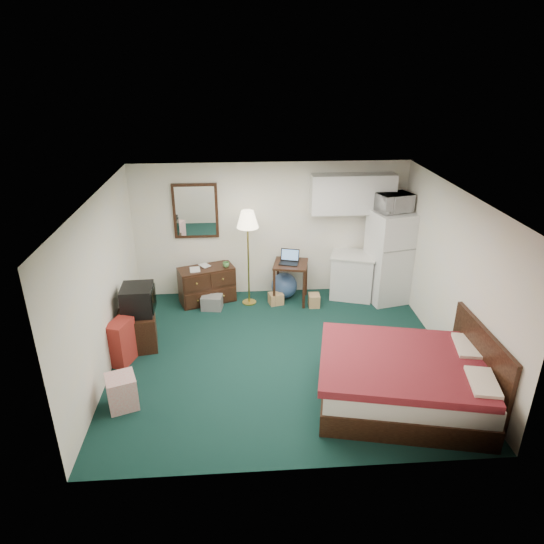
{
  "coord_description": "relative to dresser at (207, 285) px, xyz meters",
  "views": [
    {
      "loc": [
        -0.59,
        -6.23,
        4.15
      ],
      "look_at": [
        -0.11,
        0.4,
        1.22
      ],
      "focal_mm": 32.0,
      "sensor_mm": 36.0,
      "label": 1
    }
  ],
  "objects": [
    {
      "name": "desk",
      "position": [
        1.54,
        -0.09,
        0.04
      ],
      "size": [
        0.7,
        0.7,
        0.76
      ],
      "primitive_type": null,
      "rotation": [
        0.0,
        0.0,
        -0.2
      ],
      "color": "black",
      "rests_on": "floor"
    },
    {
      "name": "mug",
      "position": [
        0.37,
        0.01,
        0.4
      ],
      "size": [
        0.15,
        0.15,
        0.12
      ],
      "primitive_type": "imported",
      "rotation": [
        0.0,
        0.0,
        0.61
      ],
      "color": "#4E8746",
      "rests_on": "dresser"
    },
    {
      "name": "walls",
      "position": [
        1.2,
        -1.9,
        0.91
      ],
      "size": [
        5.01,
        4.51,
        2.5
      ],
      "color": "#EFE4C3",
      "rests_on": "floor"
    },
    {
      "name": "file_bin",
      "position": [
        0.1,
        -0.31,
        -0.21
      ],
      "size": [
        0.4,
        0.32,
        0.25
      ],
      "primitive_type": null,
      "rotation": [
        0.0,
        0.0,
        -0.14
      ],
      "color": "slate",
      "rests_on": "floor"
    },
    {
      "name": "ceiling",
      "position": [
        1.2,
        -1.9,
        2.16
      ],
      "size": [
        5.0,
        4.5,
        0.01
      ],
      "primitive_type": "cube",
      "color": "#EFE4C3",
      "rests_on": "walls"
    },
    {
      "name": "bed",
      "position": [
        2.68,
        -3.11,
        -0.01
      ],
      "size": [
        2.36,
        2.01,
        0.66
      ],
      "primitive_type": null,
      "rotation": [
        0.0,
        0.0,
        -0.21
      ],
      "color": "#560F17",
      "rests_on": "floor"
    },
    {
      "name": "microwave",
      "position": [
        3.33,
        -0.12,
        1.55
      ],
      "size": [
        0.65,
        0.48,
        0.39
      ],
      "primitive_type": "imported",
      "rotation": [
        0.0,
        0.0,
        0.31
      ],
      "color": "silver",
      "rests_on": "fridge"
    },
    {
      "name": "fridge",
      "position": [
        3.33,
        -0.14,
        0.51
      ],
      "size": [
        0.83,
        0.83,
        1.69
      ],
      "primitive_type": null,
      "rotation": [
        0.0,
        0.0,
        0.22
      ],
      "color": "silver",
      "rests_on": "floor"
    },
    {
      "name": "book_b",
      "position": [
        -0.09,
        0.03,
        0.44
      ],
      "size": [
        0.14,
        0.11,
        0.21
      ],
      "primitive_type": "imported",
      "rotation": [
        0.0,
        0.0,
        0.61
      ],
      "color": "#976D4F",
      "rests_on": "dresser"
    },
    {
      "name": "cardboard_box_a",
      "position": [
        1.26,
        -0.21,
        -0.23
      ],
      "size": [
        0.29,
        0.26,
        0.21
      ],
      "primitive_type": null,
      "rotation": [
        0.0,
        0.0,
        0.24
      ],
      "color": "#976D4F",
      "rests_on": "floor"
    },
    {
      "name": "tv_stand",
      "position": [
        -1.0,
        -1.47,
        -0.05
      ],
      "size": [
        0.66,
        0.7,
        0.56
      ],
      "primitive_type": null,
      "rotation": [
        0.0,
        0.0,
        0.16
      ],
      "color": "black",
      "rests_on": "floor"
    },
    {
      "name": "mirror",
      "position": [
        -0.15,
        0.32,
        1.31
      ],
      "size": [
        0.8,
        0.06,
        1.0
      ],
      "primitive_type": null,
      "color": "white",
      "rests_on": "walls"
    },
    {
      "name": "book_a",
      "position": [
        -0.28,
        -0.11,
        0.46
      ],
      "size": [
        0.18,
        0.04,
        0.25
      ],
      "primitive_type": "imported",
      "rotation": [
        0.0,
        0.0,
        0.13
      ],
      "color": "#976D4F",
      "rests_on": "dresser"
    },
    {
      "name": "crt_tv",
      "position": [
        -0.95,
        -1.43,
        0.45
      ],
      "size": [
        0.5,
        0.53,
        0.44
      ],
      "primitive_type": null,
      "rotation": [
        0.0,
        0.0,
        0.04
      ],
      "color": "black",
      "rests_on": "tv_stand"
    },
    {
      "name": "laptop",
      "position": [
        1.5,
        -0.11,
        0.53
      ],
      "size": [
        0.4,
        0.36,
        0.23
      ],
      "primitive_type": null,
      "rotation": [
        0.0,
        0.0,
        -0.29
      ],
      "color": "black",
      "rests_on": "desk"
    },
    {
      "name": "cardboard_box_b",
      "position": [
        1.95,
        -0.35,
        -0.22
      ],
      "size": [
        0.21,
        0.24,
        0.23
      ],
      "primitive_type": null,
      "rotation": [
        0.0,
        0.0,
        -0.04
      ],
      "color": "#976D4F",
      "rests_on": "floor"
    },
    {
      "name": "suitcase",
      "position": [
        -1.15,
        -1.9,
        0.0
      ],
      "size": [
        0.38,
        0.48,
        0.67
      ],
      "primitive_type": null,
      "rotation": [
        0.0,
        0.0,
        -0.34
      ],
      "color": "maroon",
      "rests_on": "floor"
    },
    {
      "name": "exercise_ball",
      "position": [
        1.44,
        0.05,
        -0.09
      ],
      "size": [
        0.59,
        0.59,
        0.48
      ],
      "primitive_type": "sphere",
      "rotation": [
        0.0,
        0.0,
        -0.24
      ],
      "color": "#324F81",
      "rests_on": "floor"
    },
    {
      "name": "kitchen_counter",
      "position": [
        2.71,
        0.01,
        0.08
      ],
      "size": [
        0.9,
        0.78,
        0.83
      ],
      "primitive_type": null,
      "rotation": [
        0.0,
        0.0,
        -0.31
      ],
      "color": "silver",
      "rests_on": "floor"
    },
    {
      "name": "retail_box",
      "position": [
        -0.95,
        -2.93,
        -0.11
      ],
      "size": [
        0.46,
        0.46,
        0.45
      ],
      "primitive_type": null,
      "rotation": [
        0.0,
        0.0,
        0.34
      ],
      "color": "silver",
      "rests_on": "floor"
    },
    {
      "name": "dresser",
      "position": [
        0.0,
        0.0,
        0.0
      ],
      "size": [
        1.08,
        0.75,
        0.67
      ],
      "primitive_type": null,
      "rotation": [
        0.0,
        0.0,
        0.33
      ],
      "color": "black",
      "rests_on": "floor"
    },
    {
      "name": "upper_cabinets",
      "position": [
        2.65,
        0.17,
        1.61
      ],
      "size": [
        1.5,
        0.35,
        0.7
      ],
      "primitive_type": null,
      "color": "silver",
      "rests_on": "walls"
    },
    {
      "name": "floor",
      "position": [
        1.2,
        -1.9,
        -0.34
      ],
      "size": [
        5.0,
        4.5,
        0.01
      ],
      "primitive_type": "cube",
      "color": "#0C2E29",
      "rests_on": "ground"
    },
    {
      "name": "floor_lamp",
      "position": [
        0.77,
        -0.13,
        0.55
      ],
      "size": [
        0.43,
        0.43,
        1.77
      ],
      "primitive_type": null,
      "rotation": [
        0.0,
        0.0,
        -0.14
      ],
      "color": "gold",
      "rests_on": "floor"
    },
    {
      "name": "headboard",
      "position": [
        3.66,
        -3.11,
        0.21
      ],
      "size": [
        0.06,
        1.56,
        1.0
      ],
      "primitive_type": null,
      "color": "black",
      "rests_on": "walls"
    }
  ]
}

